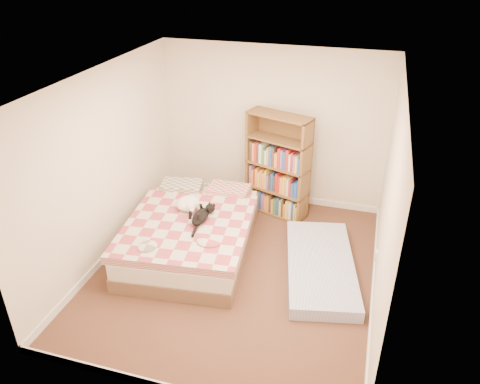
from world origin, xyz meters
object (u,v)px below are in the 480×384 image
(floor_mattress, at_px, (320,266))
(white_dog, at_px, (188,204))
(bookshelf, at_px, (277,178))
(bed, at_px, (192,232))
(black_cat, at_px, (201,215))

(floor_mattress, bearing_deg, white_dog, 162.60)
(bookshelf, bearing_deg, bed, -106.23)
(black_cat, relative_size, white_dog, 1.82)
(floor_mattress, xyz_separation_m, black_cat, (-1.61, -0.03, 0.51))
(bookshelf, relative_size, floor_mattress, 0.87)
(white_dog, bearing_deg, bed, -49.36)
(floor_mattress, relative_size, white_dog, 4.79)
(bed, xyz_separation_m, white_dog, (-0.10, 0.15, 0.35))
(bed, xyz_separation_m, bookshelf, (0.90, 1.31, 0.32))
(floor_mattress, height_order, black_cat, black_cat)
(floor_mattress, bearing_deg, black_cat, 169.11)
(floor_mattress, relative_size, black_cat, 2.63)
(bookshelf, xyz_separation_m, black_cat, (-0.73, -1.37, 0.01))
(bookshelf, bearing_deg, floor_mattress, -38.31)
(black_cat, height_order, white_dog, white_dog)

